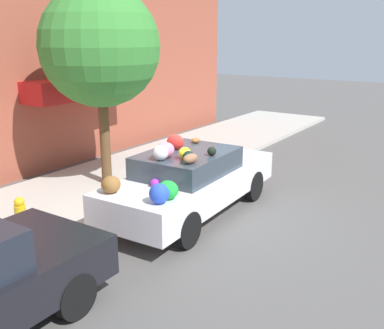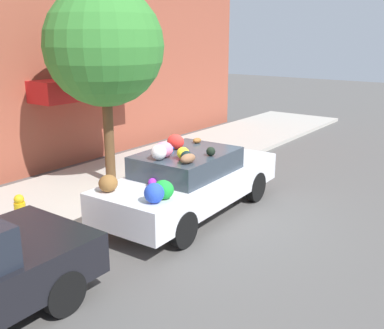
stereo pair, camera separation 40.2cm
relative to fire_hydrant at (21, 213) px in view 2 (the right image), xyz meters
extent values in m
plane|color=#565451|center=(2.77, -1.73, -0.46)|extent=(60.00, 60.00, 0.00)
cube|color=#B2ADA3|center=(2.77, 0.97, -0.40)|extent=(24.00, 3.20, 0.12)
cube|color=#9E4C38|center=(2.77, 3.22, 2.59)|extent=(18.00, 0.30, 6.10)
cube|color=red|center=(3.96, 2.62, 1.71)|extent=(3.23, 0.90, 0.55)
cylinder|color=brown|center=(2.98, 0.83, 0.77)|extent=(0.24, 0.24, 2.24)
sphere|color=#388433|center=(2.98, 0.83, 2.84)|extent=(2.71, 2.71, 2.71)
cylinder|color=gold|center=(0.00, 0.00, -0.07)|extent=(0.20, 0.20, 0.55)
sphere|color=gold|center=(0.00, 0.00, 0.26)|extent=(0.18, 0.18, 0.18)
cube|color=silver|center=(2.77, -1.78, 0.16)|extent=(4.49, 1.84, 0.58)
cube|color=#333D47|center=(2.59, -1.79, 0.66)|extent=(2.05, 1.54, 0.43)
cylinder|color=black|center=(4.11, -0.97, -0.14)|extent=(0.66, 0.21, 0.66)
cylinder|color=black|center=(4.17, -2.49, -0.14)|extent=(0.66, 0.21, 0.66)
cylinder|color=black|center=(1.37, -1.08, -0.14)|extent=(0.66, 0.21, 0.66)
cylinder|color=black|center=(1.43, -2.59, -0.14)|extent=(0.66, 0.21, 0.66)
sphere|color=black|center=(2.04, -2.20, 0.98)|extent=(0.26, 0.26, 0.20)
ellipsoid|color=green|center=(1.20, -2.36, 0.61)|extent=(0.37, 0.41, 0.32)
sphere|color=black|center=(2.63, -2.33, 0.96)|extent=(0.24, 0.24, 0.17)
sphere|color=blue|center=(0.96, -2.37, 0.62)|extent=(0.42, 0.42, 0.33)
sphere|color=purple|center=(1.56, -1.79, 0.53)|extent=(0.17, 0.17, 0.15)
ellipsoid|color=yellow|center=(2.13, -2.06, 0.99)|extent=(0.32, 0.32, 0.23)
ellipsoid|color=red|center=(2.64, -1.47, 1.03)|extent=(0.34, 0.41, 0.30)
ellipsoid|color=brown|center=(3.32, -1.50, 0.93)|extent=(0.21, 0.16, 0.11)
ellipsoid|color=blue|center=(2.58, -1.43, 0.93)|extent=(0.18, 0.15, 0.10)
ellipsoid|color=brown|center=(1.97, -2.29, 0.96)|extent=(0.36, 0.21, 0.17)
ellipsoid|color=pink|center=(2.01, -1.69, 1.02)|extent=(0.46, 0.45, 0.30)
sphere|color=silver|center=(1.83, -1.73, 1.02)|extent=(0.39, 0.39, 0.28)
ellipsoid|color=brown|center=(0.89, -1.36, 0.60)|extent=(0.43, 0.41, 0.30)
ellipsoid|color=red|center=(4.02, -1.36, 0.53)|extent=(0.19, 0.19, 0.16)
cylinder|color=black|center=(-1.03, -2.53, -0.15)|extent=(0.62, 0.19, 0.62)
camera|label=1|loc=(-4.40, -6.63, 3.08)|focal=42.00mm
camera|label=2|loc=(-4.17, -6.96, 3.08)|focal=42.00mm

